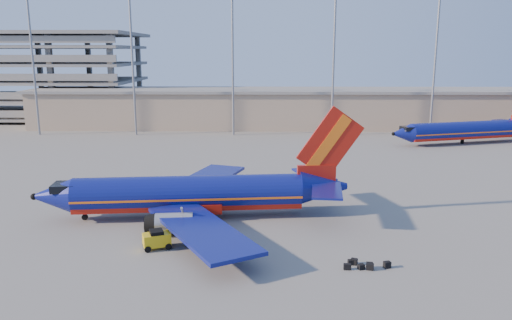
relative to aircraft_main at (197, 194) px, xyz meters
name	(u,v)px	position (x,y,z in m)	size (l,w,h in m)	color
ground	(253,201)	(5.66, 5.70, -2.43)	(220.00, 220.00, 0.00)	slate
terminal_building	(303,108)	(15.66, 63.70, 1.88)	(122.00, 16.00, 8.50)	gray
parking_garage	(18,71)	(-56.34, 79.75, 9.30)	(62.00, 32.00, 21.40)	slate
light_mast_row	(283,47)	(10.66, 51.70, 15.12)	(101.60, 1.60, 28.65)	gray
aircraft_main	(197,194)	(0.00, 0.00, 0.00)	(33.60, 32.19, 11.38)	navy
aircraft_second	(467,130)	(44.53, 42.89, 0.03)	(30.96, 15.39, 10.75)	navy
baggage_tug	(157,239)	(-2.37, -8.52, -1.56)	(2.68, 2.16, 1.68)	gold
luggage_pile	(364,265)	(14.84, -12.20, -2.19)	(3.80, 1.53, 0.53)	black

